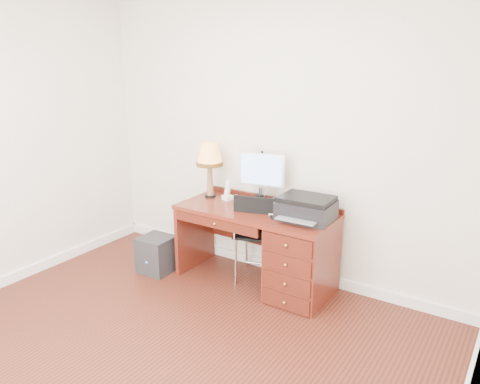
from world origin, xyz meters
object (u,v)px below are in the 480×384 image
Objects in this scene: monitor at (262,173)px; printer at (306,208)px; phone at (228,194)px; equipment_box at (157,254)px; leg_lamp at (210,158)px; desk at (285,250)px; chair at (256,228)px.

printer is at bearing -24.31° from monitor.
monitor is 0.46m from phone.
leg_lamp is at bearing 47.28° from equipment_box.
monitor is 1.38× the size of equipment_box.
desk is 0.37m from chair.
desk is 0.48m from printer.
chair is at bearing 18.28° from equipment_box.
leg_lamp is at bearing -158.68° from phone.
equipment_box is at bearing -124.82° from phone.
monitor is 0.93× the size of leg_lamp.
monitor is 0.59m from leg_lamp.
leg_lamp reaches higher than equipment_box.
chair is (0.00, -0.12, -0.52)m from monitor.
printer is 0.61m from chair.
leg_lamp reaches higher than desk.
desk is at bearing -20.15° from chair.
equipment_box is at bearing -163.35° from monitor.
printer is 0.91m from phone.
chair reaches higher than desk.
monitor is at bearing 24.28° from equipment_box.
monitor is at bearing 157.27° from desk.
leg_lamp is (-1.11, 0.08, 0.30)m from printer.
chair is (-0.52, 0.01, -0.30)m from printer.
phone is (-0.38, -0.03, -0.26)m from monitor.
monitor is 0.59m from printer.
printer is 0.87× the size of leg_lamp.
desk is at bearing 7.70° from phone.
desk is 1.66× the size of chair.
chair is 2.45× the size of equipment_box.
printer is at bearing -4.32° from leg_lamp.
equipment_box is (-0.37, -0.44, -0.97)m from leg_lamp.
phone is (0.21, 0.02, -0.35)m from leg_lamp.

